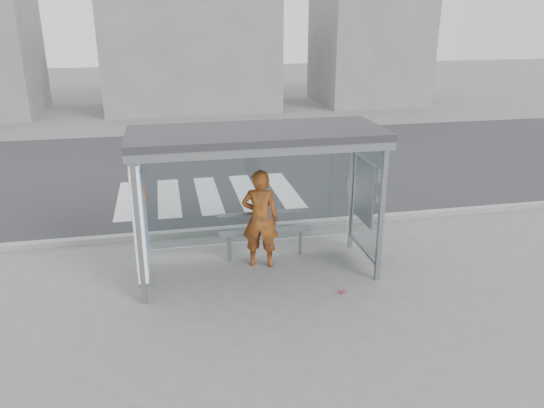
{
  "coord_description": "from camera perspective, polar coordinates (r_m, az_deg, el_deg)",
  "views": [
    {
      "loc": [
        -1.51,
        -8.51,
        4.45
      ],
      "look_at": [
        0.3,
        0.2,
        1.22
      ],
      "focal_mm": 35.0,
      "sensor_mm": 36.0,
      "label": 1
    }
  ],
  "objects": [
    {
      "name": "ground",
      "position": [
        9.72,
        -1.48,
        -7.29
      ],
      "size": [
        80.0,
        80.0,
        0.0
      ],
      "primitive_type": "plane",
      "color": "#61615F",
      "rests_on": "ground"
    },
    {
      "name": "road",
      "position": [
        16.2,
        -5.93,
        3.93
      ],
      "size": [
        30.0,
        10.0,
        0.01
      ],
      "primitive_type": "cube",
      "color": "#2E2E31",
      "rests_on": "ground"
    },
    {
      "name": "curb",
      "position": [
        11.44,
        -3.24,
        -2.63
      ],
      "size": [
        30.0,
        0.18,
        0.12
      ],
      "primitive_type": "cube",
      "color": "gray",
      "rests_on": "ground"
    },
    {
      "name": "crosswalk",
      "position": [
        13.78,
        -6.89,
        0.99
      ],
      "size": [
        4.55,
        3.0,
        0.0
      ],
      "color": "silver",
      "rests_on": "ground"
    },
    {
      "name": "bus_shelter",
      "position": [
        8.99,
        -4.0,
        3.99
      ],
      "size": [
        4.25,
        1.65,
        2.62
      ],
      "color": "gray",
      "rests_on": "ground"
    },
    {
      "name": "building_center",
      "position": [
        26.62,
        -8.76,
        15.55
      ],
      "size": [
        8.0,
        5.0,
        5.0
      ],
      "primitive_type": "cube",
      "color": "slate",
      "rests_on": "ground"
    },
    {
      "name": "building_right",
      "position": [
        28.53,
        10.4,
        17.75
      ],
      "size": [
        5.0,
        5.0,
        7.0
      ],
      "primitive_type": "cube",
      "color": "slate",
      "rests_on": "ground"
    },
    {
      "name": "person",
      "position": [
        9.6,
        -1.26,
        -1.59
      ],
      "size": [
        0.78,
        0.63,
        1.85
      ],
      "primitive_type": "imported",
      "rotation": [
        0.0,
        0.0,
        2.83
      ],
      "color": "orange",
      "rests_on": "ground"
    },
    {
      "name": "bench",
      "position": [
        10.05,
        -0.73,
        -2.9
      ],
      "size": [
        1.78,
        0.22,
        0.92
      ],
      "color": "slate",
      "rests_on": "ground"
    },
    {
      "name": "soda_can",
      "position": [
        9.1,
        7.59,
        -9.3
      ],
      "size": [
        0.13,
        0.12,
        0.06
      ],
      "primitive_type": "cylinder",
      "rotation": [
        0.0,
        1.57,
        0.71
      ],
      "color": "#D93F60",
      "rests_on": "ground"
    }
  ]
}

